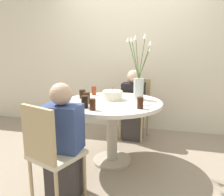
{
  "coord_description": "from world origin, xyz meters",
  "views": [
    {
      "loc": [
        0.63,
        -2.45,
        1.35
      ],
      "look_at": [
        0.0,
        0.0,
        0.81
      ],
      "focal_mm": 35.0,
      "sensor_mm": 36.0,
      "label": 1
    }
  ],
  "objects_px": {
    "drink_glass_2": "(93,104)",
    "flower_vase": "(139,78)",
    "person_woman": "(133,107)",
    "drink_glass_1": "(82,94)",
    "chair_left_flank": "(136,104)",
    "drink_glass_5": "(140,103)",
    "side_plate": "(142,104)",
    "person_boy": "(63,145)",
    "drink_glass_3": "(87,98)",
    "birthday_cake": "(113,95)",
    "drink_glass_4": "(85,102)",
    "chair_far_back": "(50,149)",
    "drink_glass_0": "(94,91)"
  },
  "relations": [
    {
      "from": "drink_glass_4",
      "to": "drink_glass_5",
      "type": "relative_size",
      "value": 1.06
    },
    {
      "from": "flower_vase",
      "to": "person_boy",
      "type": "height_order",
      "value": "flower_vase"
    },
    {
      "from": "chair_left_flank",
      "to": "flower_vase",
      "type": "relative_size",
      "value": 1.17
    },
    {
      "from": "drink_glass_2",
      "to": "person_woman",
      "type": "xyz_separation_m",
      "value": [
        0.23,
        1.21,
        -0.32
      ]
    },
    {
      "from": "side_plate",
      "to": "person_woman",
      "type": "height_order",
      "value": "person_woman"
    },
    {
      "from": "birthday_cake",
      "to": "person_boy",
      "type": "relative_size",
      "value": 0.23
    },
    {
      "from": "side_plate",
      "to": "drink_glass_1",
      "type": "bearing_deg",
      "value": 170.92
    },
    {
      "from": "chair_left_flank",
      "to": "drink_glass_5",
      "type": "distance_m",
      "value": 1.24
    },
    {
      "from": "drink_glass_5",
      "to": "person_boy",
      "type": "distance_m",
      "value": 0.87
    },
    {
      "from": "person_woman",
      "to": "drink_glass_5",
      "type": "bearing_deg",
      "value": -77.3
    },
    {
      "from": "flower_vase",
      "to": "chair_left_flank",
      "type": "bearing_deg",
      "value": 99.61
    },
    {
      "from": "side_plate",
      "to": "chair_left_flank",
      "type": "bearing_deg",
      "value": 101.41
    },
    {
      "from": "drink_glass_1",
      "to": "person_boy",
      "type": "relative_size",
      "value": 0.1
    },
    {
      "from": "chair_left_flank",
      "to": "drink_glass_3",
      "type": "height_order",
      "value": "chair_left_flank"
    },
    {
      "from": "birthday_cake",
      "to": "drink_glass_4",
      "type": "distance_m",
      "value": 0.5
    },
    {
      "from": "drink_glass_3",
      "to": "drink_glass_5",
      "type": "height_order",
      "value": "drink_glass_3"
    },
    {
      "from": "chair_left_flank",
      "to": "drink_glass_1",
      "type": "distance_m",
      "value": 1.08
    },
    {
      "from": "drink_glass_0",
      "to": "person_woman",
      "type": "bearing_deg",
      "value": 44.15
    },
    {
      "from": "drink_glass_2",
      "to": "person_woman",
      "type": "relative_size",
      "value": 0.11
    },
    {
      "from": "drink_glass_2",
      "to": "drink_glass_4",
      "type": "xyz_separation_m",
      "value": [
        -0.11,
        0.06,
        0.01
      ]
    },
    {
      "from": "drink_glass_3",
      "to": "drink_glass_4",
      "type": "distance_m",
      "value": 0.21
    },
    {
      "from": "flower_vase",
      "to": "drink_glass_2",
      "type": "bearing_deg",
      "value": -122.17
    },
    {
      "from": "drink_glass_5",
      "to": "person_boy",
      "type": "bearing_deg",
      "value": -142.41
    },
    {
      "from": "birthday_cake",
      "to": "drink_glass_2",
      "type": "relative_size",
      "value": 2.11
    },
    {
      "from": "drink_glass_5",
      "to": "person_boy",
      "type": "relative_size",
      "value": 0.11
    },
    {
      "from": "birthday_cake",
      "to": "drink_glass_2",
      "type": "xyz_separation_m",
      "value": [
        -0.07,
        -0.53,
        0.0
      ]
    },
    {
      "from": "drink_glass_1",
      "to": "drink_glass_2",
      "type": "relative_size",
      "value": 0.94
    },
    {
      "from": "flower_vase",
      "to": "drink_glass_2",
      "type": "xyz_separation_m",
      "value": [
        -0.38,
        -0.61,
        -0.21
      ]
    },
    {
      "from": "chair_far_back",
      "to": "drink_glass_4",
      "type": "xyz_separation_m",
      "value": [
        0.13,
        0.52,
        0.31
      ]
    },
    {
      "from": "drink_glass_2",
      "to": "drink_glass_3",
      "type": "relative_size",
      "value": 0.94
    },
    {
      "from": "chair_left_flank",
      "to": "drink_glass_2",
      "type": "xyz_separation_m",
      "value": [
        -0.25,
        -1.37,
        0.3
      ]
    },
    {
      "from": "side_plate",
      "to": "drink_glass_4",
      "type": "xyz_separation_m",
      "value": [
        -0.56,
        -0.32,
        0.06
      ]
    },
    {
      "from": "chair_left_flank",
      "to": "drink_glass_5",
      "type": "bearing_deg",
      "value": -70.38
    },
    {
      "from": "drink_glass_2",
      "to": "flower_vase",
      "type": "bearing_deg",
      "value": 57.83
    },
    {
      "from": "flower_vase",
      "to": "drink_glass_4",
      "type": "bearing_deg",
      "value": -132.0
    },
    {
      "from": "person_woman",
      "to": "side_plate",
      "type": "bearing_deg",
      "value": -74.74
    },
    {
      "from": "flower_vase",
      "to": "person_woman",
      "type": "height_order",
      "value": "flower_vase"
    },
    {
      "from": "side_plate",
      "to": "drink_glass_5",
      "type": "relative_size",
      "value": 1.7
    },
    {
      "from": "flower_vase",
      "to": "drink_glass_3",
      "type": "distance_m",
      "value": 0.67
    },
    {
      "from": "flower_vase",
      "to": "person_woman",
      "type": "distance_m",
      "value": 0.82
    },
    {
      "from": "drink_glass_1",
      "to": "drink_glass_3",
      "type": "height_order",
      "value": "drink_glass_3"
    },
    {
      "from": "drink_glass_2",
      "to": "person_boy",
      "type": "relative_size",
      "value": 0.11
    },
    {
      "from": "birthday_cake",
      "to": "drink_glass_1",
      "type": "height_order",
      "value": "birthday_cake"
    },
    {
      "from": "chair_left_flank",
      "to": "drink_glass_4",
      "type": "bearing_deg",
      "value": -95.63
    },
    {
      "from": "person_woman",
      "to": "birthday_cake",
      "type": "bearing_deg",
      "value": -102.77
    },
    {
      "from": "chair_left_flank",
      "to": "side_plate",
      "type": "distance_m",
      "value": 1.04
    },
    {
      "from": "drink_glass_5",
      "to": "side_plate",
      "type": "bearing_deg",
      "value": 91.8
    },
    {
      "from": "drink_glass_0",
      "to": "drink_glass_3",
      "type": "bearing_deg",
      "value": -80.07
    },
    {
      "from": "chair_left_flank",
      "to": "chair_far_back",
      "type": "bearing_deg",
      "value": -95.11
    },
    {
      "from": "person_woman",
      "to": "drink_glass_1",
      "type": "bearing_deg",
      "value": -127.31
    }
  ]
}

